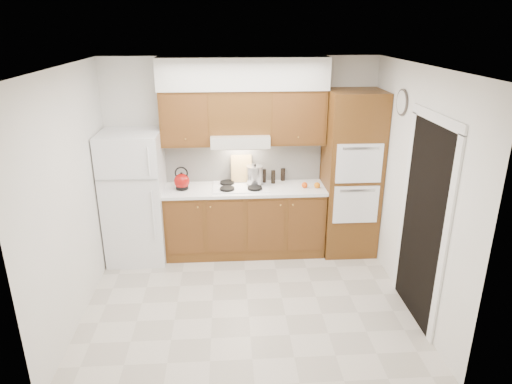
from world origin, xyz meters
TOP-DOWN VIEW (x-y plane):
  - floor at (0.00, 0.00)m, footprint 3.60×3.60m
  - ceiling at (0.00, 0.00)m, footprint 3.60×3.60m
  - wall_back at (0.00, 1.50)m, footprint 3.60×0.02m
  - wall_left at (-1.80, 0.00)m, footprint 0.02×3.00m
  - wall_right at (1.80, 0.00)m, footprint 0.02×3.00m
  - fridge at (-1.41, 1.14)m, footprint 0.75×0.72m
  - base_cabinets at (0.02, 1.20)m, footprint 2.11×0.60m
  - countertop at (0.03, 1.19)m, footprint 2.13×0.62m
  - backsplash at (0.02, 1.49)m, footprint 2.11×0.03m
  - oven_cabinet at (1.44, 1.18)m, footprint 0.70×0.65m
  - upper_cab_left at (-0.71, 1.33)m, footprint 0.63×0.33m
  - upper_cab_right at (0.72, 1.33)m, footprint 0.73×0.33m
  - range_hood at (-0.02, 1.27)m, footprint 0.75×0.45m
  - upper_cab_over_hood at (-0.02, 1.33)m, footprint 0.75×0.33m
  - soffit at (0.03, 1.32)m, footprint 2.13×0.36m
  - cooktop at (-0.02, 1.21)m, footprint 0.74×0.50m
  - doorway at (1.79, -0.35)m, footprint 0.02×0.90m
  - wall_clock at (1.79, 0.55)m, footprint 0.02×0.30m
  - kettle at (-0.79, 1.18)m, footprint 0.24×0.24m
  - cutting_board at (-0.01, 1.40)m, footprint 0.28×0.10m
  - stock_pot at (0.17, 1.28)m, footprint 0.24×0.24m
  - condiment_a at (0.30, 1.35)m, footprint 0.07×0.07m
  - condiment_b at (0.42, 1.34)m, footprint 0.06×0.06m
  - condiment_c at (0.57, 1.45)m, footprint 0.07×0.07m
  - orange_near at (0.98, 1.11)m, footprint 0.10×0.10m
  - orange_far at (0.82, 1.13)m, footprint 0.08×0.08m

SIDE VIEW (x-z plane):
  - floor at x=0.00m, z-range 0.00..0.00m
  - base_cabinets at x=0.02m, z-range 0.00..0.90m
  - fridge at x=-1.41m, z-range 0.00..1.72m
  - countertop at x=0.03m, z-range 0.90..0.94m
  - cooktop at x=-0.02m, z-range 0.94..0.95m
  - orange_far at x=0.82m, z-range 0.94..1.02m
  - orange_near at x=0.98m, z-range 0.94..1.02m
  - condiment_c at x=0.57m, z-range 0.94..1.11m
  - condiment_b at x=0.42m, z-range 0.94..1.12m
  - condiment_a at x=0.30m, z-range 0.94..1.14m
  - doorway at x=1.79m, z-range 0.00..2.10m
  - kettle at x=-0.79m, z-range 0.95..1.15m
  - stock_pot at x=0.17m, z-range 0.97..1.20m
  - oven_cabinet at x=1.44m, z-range 0.00..2.20m
  - cutting_board at x=-0.01m, z-range 0.96..1.32m
  - backsplash at x=0.02m, z-range 0.94..1.50m
  - wall_back at x=0.00m, z-range 0.00..2.60m
  - wall_left at x=-1.80m, z-range 0.00..2.60m
  - wall_right at x=1.80m, z-range 0.00..2.60m
  - range_hood at x=-0.02m, z-range 1.50..1.65m
  - upper_cab_left at x=-0.71m, z-range 1.50..2.20m
  - upper_cab_right at x=0.72m, z-range 1.50..2.20m
  - upper_cab_over_hood at x=-0.02m, z-range 1.65..2.20m
  - wall_clock at x=1.79m, z-range 2.00..2.30m
  - soffit at x=0.03m, z-range 2.20..2.60m
  - ceiling at x=0.00m, z-range 2.60..2.60m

